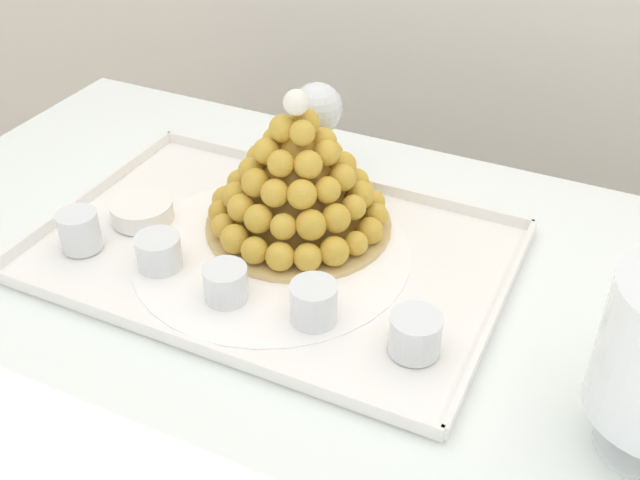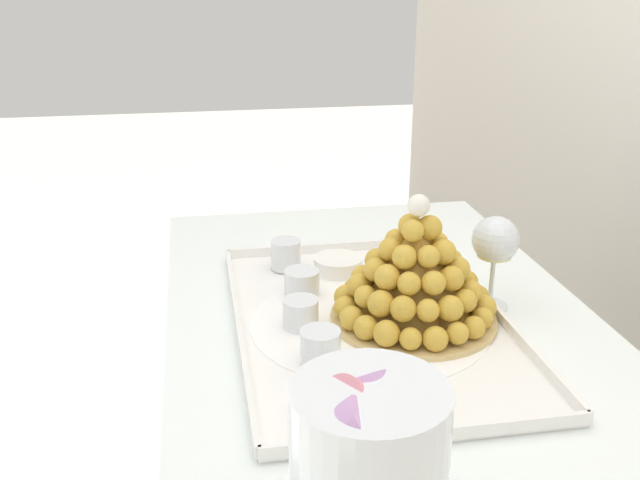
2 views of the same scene
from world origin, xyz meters
name	(u,v)px [view 1 (image 1 of 2)]	position (x,y,z in m)	size (l,w,h in m)	color
buffet_table	(344,373)	(0.00, 0.00, 0.66)	(1.48, 0.90, 0.77)	brown
serving_tray	(272,253)	(-0.14, 0.06, 0.78)	(0.63, 0.43, 0.02)	white
croquembouche	(298,180)	(-0.13, 0.13, 0.86)	(0.27, 0.27, 0.21)	tan
dessert_cup_left	(80,232)	(-0.38, -0.04, 0.80)	(0.06, 0.06, 0.06)	silver
dessert_cup_mid_left	(159,253)	(-0.26, -0.03, 0.80)	(0.06, 0.06, 0.05)	silver
dessert_cup_centre	(226,284)	(-0.14, -0.05, 0.80)	(0.06, 0.06, 0.05)	silver
dessert_cup_mid_right	(314,304)	(-0.03, -0.04, 0.80)	(0.06, 0.06, 0.05)	silver
dessert_cup_right	(415,335)	(0.10, -0.04, 0.80)	(0.06, 0.06, 0.05)	silver
creme_brulee_ramekin	(142,210)	(-0.35, 0.05, 0.79)	(0.09, 0.09, 0.03)	white
wine_glass	(317,111)	(-0.17, 0.28, 0.89)	(0.08, 0.08, 0.16)	silver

